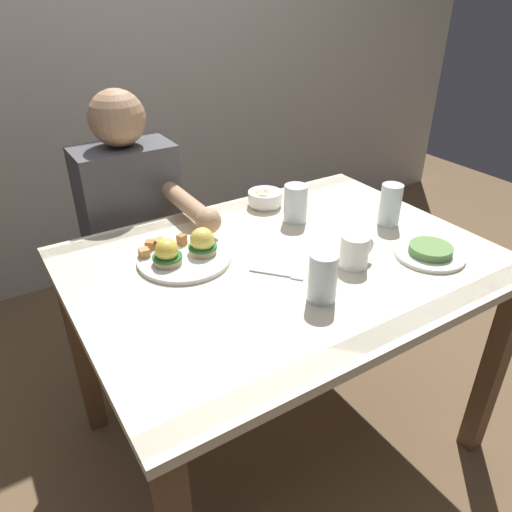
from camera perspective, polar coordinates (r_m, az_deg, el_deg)
The scene contains 12 objects.
ground_plane at distance 1.90m, azimuth 2.75°, elevation -19.96°, with size 6.00×6.00×0.00m, color brown.
back_wall at distance 2.59m, azimuth -17.71°, elevation 25.43°, with size 4.80×0.10×2.60m, color beige.
dining_table at distance 1.47m, azimuth 3.35°, elevation -3.88°, with size 1.20×0.90×0.74m.
eggs_benedict_plate at distance 1.40m, azimuth -8.41°, elevation 0.41°, with size 0.27×0.27×0.09m.
fruit_bowl at distance 1.73m, azimuth 1.03°, elevation 6.82°, with size 0.12×0.12×0.06m.
coffee_mug at distance 1.38m, azimuth 11.55°, elevation 0.68°, with size 0.11×0.08×0.09m.
fork at distance 1.34m, azimuth 2.87°, elevation -2.17°, with size 0.12×0.13×0.00m.
water_glass_near at distance 1.65m, azimuth 15.45°, elevation 5.54°, with size 0.07×0.07×0.14m.
water_glass_far at distance 1.62m, azimuth 4.66°, elevation 6.00°, with size 0.08×0.08×0.13m.
water_glass_extra at distance 1.22m, azimuth 7.82°, elevation -2.77°, with size 0.07×0.07×0.13m.
side_plate at distance 1.50m, azimuth 19.74°, elevation 0.39°, with size 0.20×0.20×0.04m.
diner_person at distance 1.84m, azimuth -13.92°, elevation 3.24°, with size 0.34×0.54×1.14m.
Camera 1 is at (-0.72, -0.99, 1.45)m, focal length 34.07 mm.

